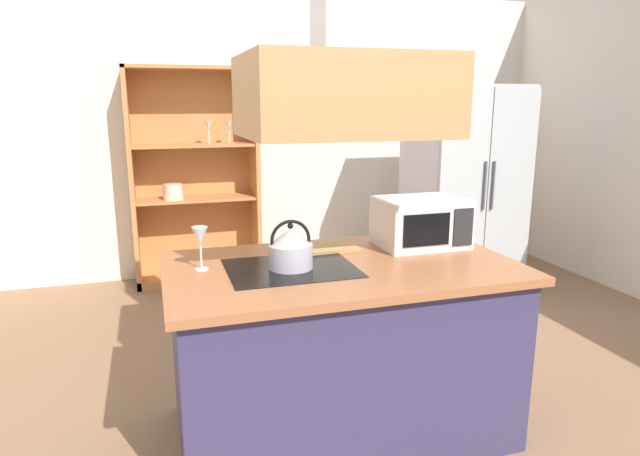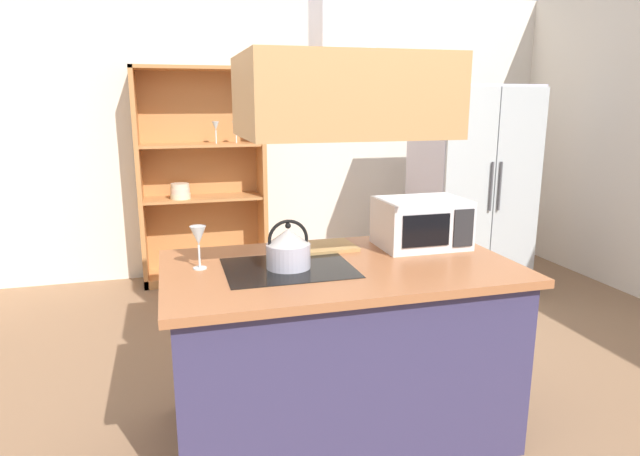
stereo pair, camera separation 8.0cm
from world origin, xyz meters
The scene contains 10 objects.
ground_plane centered at (0.00, 0.00, 0.00)m, with size 7.80×7.80×0.00m, color #876347.
wall_back centered at (0.00, 3.00, 1.35)m, with size 6.00×0.12×2.70m, color silver.
kitchen_island centered at (-0.16, 0.03, 0.45)m, with size 1.69×0.98×0.90m.
range_hood centered at (-0.16, 0.03, 1.79)m, with size 0.90×0.70×1.19m.
refrigerator centered at (1.63, 1.86, 0.90)m, with size 0.90×0.77×1.80m.
dish_cabinet centered at (-0.63, 2.79, 0.87)m, with size 1.15×0.40×1.97m.
kettle centered at (-0.41, 0.03, 1.00)m, with size 0.21×0.21×0.23m.
cutting_board centered at (-0.16, 0.32, 0.91)m, with size 0.34×0.24×0.02m, color tan.
microwave centered at (0.37, 0.23, 1.03)m, with size 0.46×0.35×0.26m.
wine_glass_on_counter centered at (-0.82, 0.14, 1.05)m, with size 0.08×0.08×0.21m.
Camera 2 is at (-0.94, -2.39, 1.67)m, focal length 30.73 mm.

